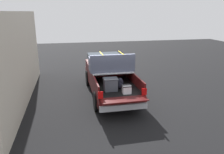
{
  "coord_description": "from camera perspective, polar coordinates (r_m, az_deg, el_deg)",
  "views": [
    {
      "loc": [
        -10.27,
        2.05,
        4.08
      ],
      "look_at": [
        -0.6,
        0.0,
        1.1
      ],
      "focal_mm": 34.92,
      "sensor_mm": 36.0,
      "label": 1
    }
  ],
  "objects": [
    {
      "name": "pickup_truck",
      "position": [
        11.25,
        -1.01,
        0.65
      ],
      "size": [
        6.05,
        2.08,
        2.23
      ],
      "color": "#470F0F",
      "rests_on": "ground_plane"
    },
    {
      "name": "ground_plane",
      "position": [
        11.24,
        -0.64,
        -4.51
      ],
      "size": [
        40.0,
        40.0,
        0.0
      ],
      "primitive_type": "plane",
      "color": "black"
    },
    {
      "name": "building_facade",
      "position": [
        10.74,
        -22.77,
        4.55
      ],
      "size": [
        9.36,
        0.36,
        4.09
      ],
      "primitive_type": "cube",
      "color": "beige",
      "rests_on": "ground_plane"
    }
  ]
}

